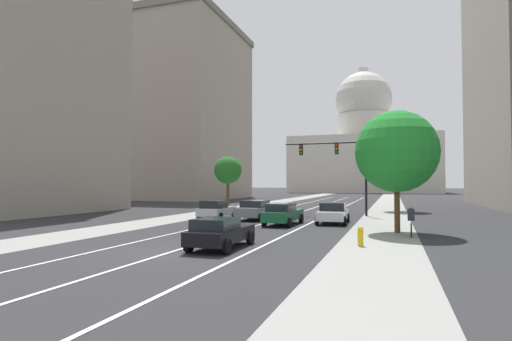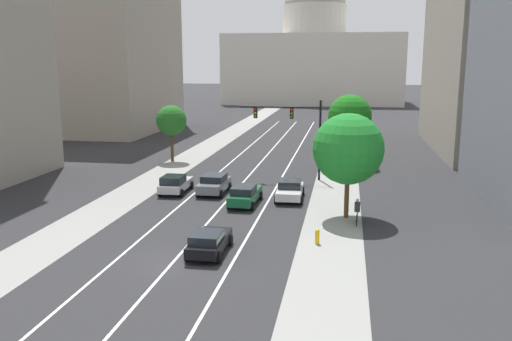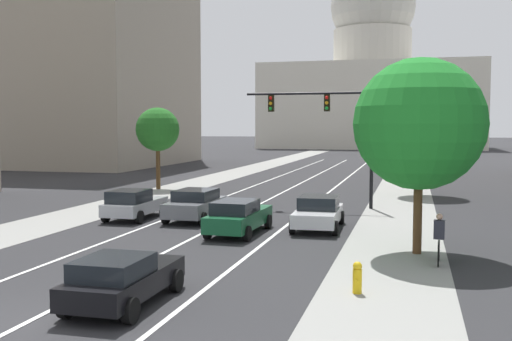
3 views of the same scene
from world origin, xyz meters
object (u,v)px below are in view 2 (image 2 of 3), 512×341
(fire_hydrant, at_px, (317,236))
(street_tree_mid_right, at_px, (350,116))
(car_gray, at_px, (214,184))
(street_tree_near_left, at_px, (171,121))
(car_white, at_px, (290,189))
(traffic_signal_mast, at_px, (295,124))
(car_green, at_px, (245,194))
(car_black, at_px, (209,242))
(capitol_building, at_px, (314,49))
(car_silver, at_px, (175,184))
(cyclist, at_px, (357,212))
(street_tree_near_right, at_px, (348,149))

(fire_hydrant, xyz_separation_m, street_tree_mid_right, (1.78, 25.11, 4.61))
(car_gray, distance_m, street_tree_near_left, 15.77)
(car_white, height_order, traffic_signal_mast, traffic_signal_mast)
(car_white, height_order, street_tree_near_left, street_tree_near_left)
(car_green, bearing_deg, car_black, -178.14)
(traffic_signal_mast, bearing_deg, car_white, -87.30)
(car_black, distance_m, car_green, 10.75)
(fire_hydrant, bearing_deg, traffic_signal_mast, 99.77)
(capitol_building, height_order, car_silver, capitol_building)
(capitol_building, height_order, car_gray, capitol_building)
(car_gray, bearing_deg, fire_hydrant, -140.03)
(car_silver, relative_size, traffic_signal_mast, 0.58)
(car_gray, xyz_separation_m, car_silver, (-3.13, -0.44, -0.03))
(fire_hydrant, bearing_deg, car_silver, 138.46)
(street_tree_near_left, bearing_deg, car_black, -67.90)
(cyclist, bearing_deg, capitol_building, 8.24)
(car_silver, bearing_deg, capitol_building, -3.37)
(traffic_signal_mast, relative_size, cyclist, 4.28)
(car_white, relative_size, traffic_signal_mast, 0.62)
(capitol_building, height_order, cyclist, capitol_building)
(car_black, relative_size, car_green, 0.88)
(car_black, bearing_deg, car_green, -0.15)
(car_gray, relative_size, car_silver, 0.99)
(car_silver, height_order, street_tree_mid_right, street_tree_mid_right)
(car_white, xyz_separation_m, cyclist, (5.03, -5.89, 0.09))
(car_white, height_order, car_green, car_green)
(car_silver, distance_m, street_tree_near_left, 14.87)
(car_silver, distance_m, street_tree_near_right, 15.09)
(cyclist, bearing_deg, street_tree_mid_right, 4.69)
(capitol_building, xyz_separation_m, car_white, (4.70, -103.21, -13.19))
(street_tree_mid_right, bearing_deg, street_tree_near_left, -177.64)
(car_gray, relative_size, traffic_signal_mast, 0.58)
(car_silver, distance_m, traffic_signal_mast, 12.16)
(street_tree_mid_right, bearing_deg, capitol_building, 95.93)
(car_green, relative_size, traffic_signal_mast, 0.65)
(car_gray, height_order, cyclist, cyclist)
(car_green, xyz_separation_m, fire_hydrant, (5.83, -8.05, -0.32))
(traffic_signal_mast, distance_m, cyclist, 14.89)
(capitol_building, bearing_deg, car_black, -89.23)
(traffic_signal_mast, bearing_deg, street_tree_mid_right, 57.22)
(fire_hydrant, xyz_separation_m, street_tree_near_left, (-16.80, 24.34, 3.93))
(car_black, height_order, car_green, car_green)
(street_tree_mid_right, bearing_deg, traffic_signal_mast, -122.78)
(car_gray, distance_m, car_silver, 3.16)
(street_tree_near_left, xyz_separation_m, street_tree_near_right, (18.44, -18.48, 0.35))
(car_black, bearing_deg, fire_hydrant, -65.32)
(car_silver, relative_size, street_tree_near_left, 0.71)
(car_green, relative_size, street_tree_mid_right, 0.66)
(car_gray, height_order, traffic_signal_mast, traffic_signal_mast)
(car_silver, relative_size, street_tree_near_right, 0.60)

